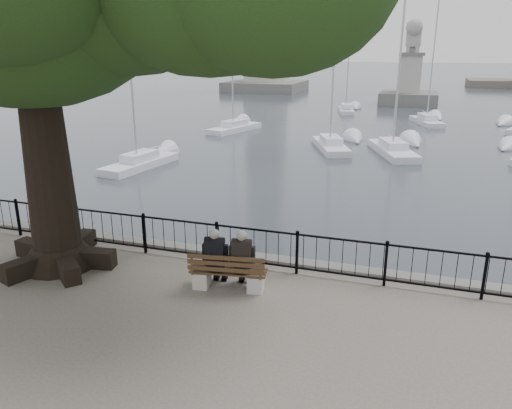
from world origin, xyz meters
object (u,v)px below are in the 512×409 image
at_px(bench, 228,276).
at_px(person_left, 217,259).
at_px(lion_monument, 410,83).
at_px(person_right, 243,261).

xyz_separation_m(bench, person_left, (-0.29, 0.05, 0.34)).
xyz_separation_m(person_left, lion_monument, (2.52, 48.61, 0.59)).
bearing_deg(person_right, person_left, -171.25).
bearing_deg(bench, lion_monument, 87.37).
bearing_deg(lion_monument, person_left, -92.97).
bearing_deg(bench, person_left, 169.38).
bearing_deg(person_left, person_right, 8.75).
distance_m(bench, person_right, 0.47).
bearing_deg(person_right, bench, -154.23).
relative_size(bench, person_left, 1.24).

